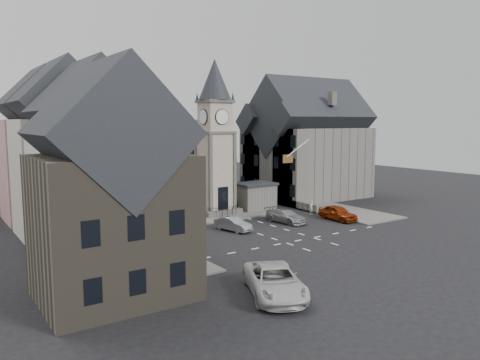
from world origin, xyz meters
TOP-DOWN VIEW (x-y plane):
  - ground at (0.00, 0.00)m, footprint 120.00×120.00m
  - pavement_west at (-12.50, 6.00)m, footprint 6.00×30.00m
  - pavement_east at (12.00, 8.00)m, footprint 6.00×26.00m
  - central_island at (1.50, 8.00)m, footprint 10.00×8.00m
  - road_markings at (0.00, -5.50)m, footprint 20.00×8.00m
  - clock_tower at (0.00, 7.99)m, footprint 4.86×4.86m
  - stone_shelter at (4.80, 7.50)m, footprint 4.30×3.30m
  - town_tree at (2.00, 13.00)m, footprint 7.20×7.20m
  - warning_sign_post at (-3.20, 5.43)m, footprint 0.70×0.19m
  - terrace_pink at (-15.50, 16.00)m, footprint 8.10×7.60m
  - terrace_cream at (-15.50, 8.00)m, footprint 8.10×7.60m
  - terrace_tudor at (-15.50, 0.00)m, footprint 8.10×7.60m
  - building_sw_stone at (-17.00, -9.00)m, footprint 8.60×7.60m
  - backdrop_west at (-12.00, 28.00)m, footprint 20.00×10.00m
  - east_building at (15.59, 11.00)m, footprint 14.40×11.40m
  - east_boundary_wall at (9.20, 10.00)m, footprint 0.40×16.00m
  - flagpole at (8.00, 4.00)m, footprint 3.68×0.10m
  - car_west_blue at (-11.50, -0.09)m, footprint 4.44×2.98m
  - car_west_silver at (-11.50, -2.12)m, footprint 3.73×3.45m
  - car_west_grey at (-7.75, 3.13)m, footprint 4.83×3.72m
  - car_island_silver at (-2.71, 0.50)m, footprint 2.16×3.98m
  - car_island_east at (3.47, 0.50)m, footprint 2.33×4.69m
  - car_east_red at (8.50, -1.56)m, footprint 1.85×4.37m
  - van_sw_white at (-9.50, -14.09)m, footprint 5.10×6.70m
  - pedestrian at (8.20, 2.00)m, footprint 0.59×0.43m

SIDE VIEW (x-z plane):
  - ground at x=0.00m, z-range 0.00..0.00m
  - road_markings at x=0.00m, z-range 0.00..0.01m
  - pavement_west at x=-12.50m, z-range 0.00..0.14m
  - pavement_east at x=12.00m, z-range 0.00..0.14m
  - central_island at x=1.50m, z-range 0.00..0.16m
  - east_boundary_wall at x=9.20m, z-range 0.00..0.90m
  - car_west_grey at x=-7.75m, z-range 0.00..1.22m
  - car_island_silver at x=-2.71m, z-range 0.00..1.24m
  - car_west_silver at x=-11.50m, z-range 0.00..1.24m
  - car_island_east at x=3.47m, z-range 0.00..1.31m
  - car_west_blue at x=-11.50m, z-range 0.00..1.40m
  - car_east_red at x=8.50m, z-range 0.00..1.48m
  - pedestrian at x=8.20m, z-range 0.00..1.51m
  - van_sw_white at x=-9.50m, z-range 0.00..1.69m
  - stone_shelter at x=4.80m, z-range 0.01..3.09m
  - warning_sign_post at x=-3.20m, z-range 0.60..3.45m
  - backdrop_west at x=-12.00m, z-range 0.00..8.00m
  - building_sw_stone at x=-17.00m, z-range 0.15..10.55m
  - terrace_tudor at x=-15.50m, z-range 0.19..12.19m
  - east_building at x=15.59m, z-range -0.04..12.56m
  - terrace_pink at x=-15.50m, z-range 0.18..12.98m
  - terrace_cream at x=-15.50m, z-range 0.18..12.98m
  - town_tree at x=2.00m, z-range 1.57..12.37m
  - flagpole at x=8.00m, z-range 5.63..8.37m
  - clock_tower at x=0.00m, z-range 0.00..16.25m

